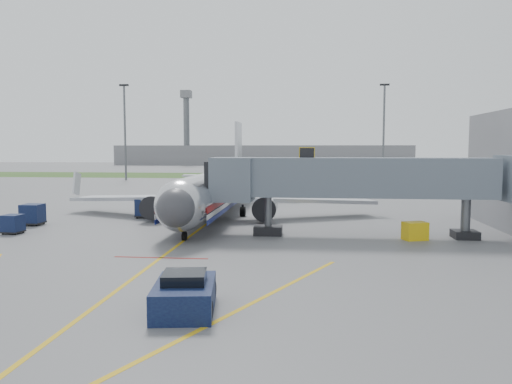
# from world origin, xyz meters

# --- Properties ---
(ground) EXTENTS (400.00, 400.00, 0.00)m
(ground) POSITION_xyz_m (0.00, 0.00, 0.00)
(ground) COLOR #565659
(ground) RESTS_ON ground
(grass_strip) EXTENTS (300.00, 25.00, 0.01)m
(grass_strip) POSITION_xyz_m (0.00, 90.00, 0.01)
(grass_strip) COLOR #2D4C1E
(grass_strip) RESTS_ON ground
(apron_markings) EXTENTS (21.52, 50.00, 0.01)m
(apron_markings) POSITION_xyz_m (0.00, -7.40, 0.00)
(apron_markings) COLOR gold
(apron_markings) RESTS_ON ground
(airliner) EXTENTS (32.10, 35.67, 10.25)m
(airliner) POSITION_xyz_m (0.00, 15.25, 2.65)
(airliner) COLOR silver
(airliner) RESTS_ON ground
(jet_bridge) EXTENTS (25.30, 4.00, 6.90)m
(jet_bridge) POSITION_xyz_m (12.86, 5.00, 4.47)
(jet_bridge) COLOR slate
(jet_bridge) RESTS_ON ground
(light_mast_left) EXTENTS (2.00, 0.44, 20.40)m
(light_mast_left) POSITION_xyz_m (-30.00, 70.00, 10.78)
(light_mast_left) COLOR #595B60
(light_mast_left) RESTS_ON ground
(light_mast_right) EXTENTS (2.00, 0.44, 20.40)m
(light_mast_right) POSITION_xyz_m (25.00, 75.00, 10.78)
(light_mast_right) COLOR #595B60
(light_mast_right) RESTS_ON ground
(distant_terminal) EXTENTS (120.00, 14.00, 8.00)m
(distant_terminal) POSITION_xyz_m (-10.00, 170.00, 4.00)
(distant_terminal) COLOR slate
(distant_terminal) RESTS_ON ground
(control_tower) EXTENTS (4.00, 4.00, 30.00)m
(control_tower) POSITION_xyz_m (-40.00, 165.00, 17.33)
(control_tower) COLOR #595B60
(control_tower) RESTS_ON ground
(pushback_tug) EXTENTS (2.97, 4.30, 1.66)m
(pushback_tug) POSITION_xyz_m (4.00, -13.83, 0.70)
(pushback_tug) COLOR #0B0F33
(pushback_tug) RESTS_ON ground
(baggage_cart_a) EXTENTS (1.51, 1.51, 1.52)m
(baggage_cart_a) POSITION_xyz_m (-14.41, 3.43, 0.78)
(baggage_cart_a) COLOR #0B0F33
(baggage_cart_a) RESTS_ON ground
(baggage_cart_b) EXTENTS (1.84, 1.84, 1.87)m
(baggage_cart_b) POSITION_xyz_m (-6.84, 13.51, 0.95)
(baggage_cart_b) COLOR #0B0F33
(baggage_cart_b) RESTS_ON ground
(baggage_cart_c) EXTENTS (1.78, 1.78, 1.87)m
(baggage_cart_c) POSITION_xyz_m (-15.28, 7.84, 0.95)
(baggage_cart_c) COLOR #0B0F33
(baggage_cart_c) RESTS_ON ground
(belt_loader) EXTENTS (2.58, 4.81, 2.27)m
(belt_loader) POSITION_xyz_m (-2.85, 11.34, 0.56)
(belt_loader) COLOR #0B0F33
(belt_loader) RESTS_ON ground
(ground_power_cart) EXTENTS (1.97, 1.63, 1.35)m
(ground_power_cart) POSITION_xyz_m (17.08, 3.95, 0.67)
(ground_power_cart) COLOR #DFB50D
(ground_power_cart) RESTS_ON ground
(ramp_worker) EXTENTS (0.65, 0.75, 1.73)m
(ramp_worker) POSITION_xyz_m (-3.47, 15.55, 0.86)
(ramp_worker) COLOR #ADE81B
(ramp_worker) RESTS_ON ground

